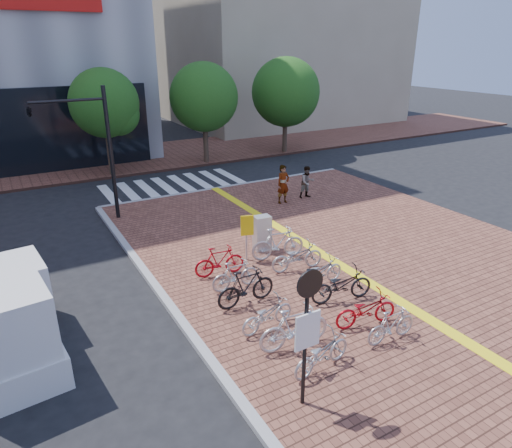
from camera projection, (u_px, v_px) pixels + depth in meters
ground at (324, 307)px, 13.56m from camera, size 120.00×120.00×0.00m
kerb_north at (231, 187)px, 24.60m from camera, size 14.00×0.25×0.15m
far_sidewalk at (130, 159)px, 30.47m from camera, size 70.00×8.00×0.15m
building_beige at (274, 24)px, 44.33m from camera, size 20.00×18.00×18.00m
crosswalk at (174, 185)px, 25.08m from camera, size 7.50×4.00×0.01m
street_trees at (220, 98)px, 28.44m from camera, size 16.20×4.60×6.35m
bike_0 at (322, 353)px, 10.59m from camera, size 1.79×0.85×0.90m
bike_1 at (294, 328)px, 11.32m from camera, size 1.96×0.75×1.15m
bike_2 at (267, 314)px, 12.12m from camera, size 1.73×0.80×0.87m
bike_3 at (246, 287)px, 13.22m from camera, size 1.89×0.59×1.13m
bike_4 at (235, 275)px, 14.10m from camera, size 1.59×0.48×0.95m
bike_5 at (220, 261)px, 14.92m from camera, size 1.74×0.70×1.01m
bike_6 at (391, 325)px, 11.61m from camera, size 1.55×0.48×0.93m
bike_7 at (366, 310)px, 12.27m from camera, size 1.89×0.95×0.95m
bike_8 at (342, 285)px, 13.44m from camera, size 2.04×1.04×1.02m
bike_9 at (320, 272)px, 14.29m from camera, size 1.81×0.72×0.93m
bike_10 at (297, 257)px, 15.28m from camera, size 1.93×0.90×0.98m
bike_11 at (278, 243)px, 16.05m from camera, size 2.03×0.91×1.18m
pedestrian_a at (283, 184)px, 21.58m from camera, size 0.70×0.48×1.85m
pedestrian_b at (307, 182)px, 22.38m from camera, size 0.81×0.65×1.58m
utility_box at (262, 233)px, 16.77m from camera, size 0.63×0.48×1.30m
yellow_sign at (247, 230)px, 15.72m from camera, size 0.45×0.18×1.68m
notice_sign at (307, 323)px, 8.97m from camera, size 0.60×0.13×3.22m
traffic_light_pole at (75, 132)px, 18.08m from camera, size 3.00×1.16×5.59m
box_truck at (9, 319)px, 10.98m from camera, size 2.19×4.27×2.38m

